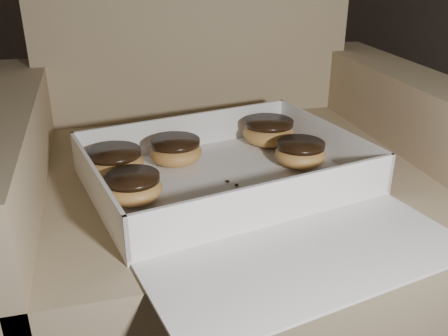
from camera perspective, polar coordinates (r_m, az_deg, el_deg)
name	(u,v)px	position (r m, az deg, el deg)	size (l,w,h in m)	color
armchair	(222,205)	(1.06, -0.26, -4.31)	(0.91, 0.76, 0.95)	#9D8864
bakery_box	(239,185)	(0.83, 1.69, -2.01)	(0.54, 0.60, 0.07)	white
donut_a	(269,132)	(1.01, 5.14, 4.18)	(0.10, 0.10, 0.05)	#CA8246
donut_b	(133,187)	(0.80, -10.34, -2.17)	(0.09, 0.09, 0.05)	#CA8246
donut_c	(300,153)	(0.92, 8.73, 1.71)	(0.09, 0.09, 0.05)	#CA8246
donut_d	(115,162)	(0.89, -12.33, 0.65)	(0.10, 0.10, 0.05)	#CA8246
donut_e	(176,151)	(0.92, -5.53, 1.98)	(0.10, 0.10, 0.05)	#CA8246
crumb_a	(228,181)	(0.85, 0.41, -1.53)	(0.01, 0.01, 0.00)	black
crumb_b	(237,185)	(0.84, 1.44, -1.96)	(0.01, 0.01, 0.00)	black
crumb_c	(113,216)	(0.77, -12.52, -5.37)	(0.01, 0.01, 0.00)	black
crumb_d	(334,171)	(0.91, 12.45, -0.39)	(0.01, 0.01, 0.00)	black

